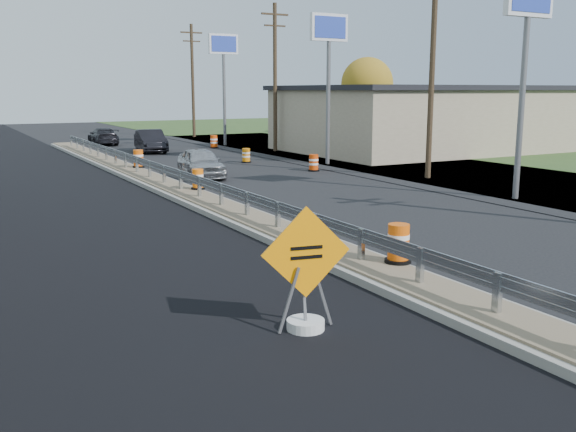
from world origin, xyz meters
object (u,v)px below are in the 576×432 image
caution_sign (306,299)px  car_silver (201,163)px  barrel_shoulder_near (314,163)px  barrel_median_far (138,159)px  barrel_median_mid (198,180)px  barrel_shoulder_mid (246,156)px  car_dark_mid (151,141)px  barrel_median_near (398,244)px  car_dark_far (103,136)px  barrel_shoulder_far (214,142)px

caution_sign → car_silver: 19.77m
barrel_shoulder_near → barrel_median_far: bearing=153.6°
barrel_median_mid → barrel_shoulder_mid: bearing=55.4°
barrel_median_mid → car_dark_mid: bearing=78.6°
barrel_median_mid → caution_sign: bearing=-104.0°
barrel_median_near → car_dark_far: (2.27, 37.50, -0.02)m
barrel_median_mid → barrel_shoulder_far: 20.50m
barrel_median_near → car_dark_mid: size_ratio=0.20×
barrel_shoulder_near → car_dark_far: size_ratio=0.19×
barrel_median_mid → barrel_shoulder_far: bearing=65.9°
barrel_median_far → car_dark_far: (2.27, 17.20, -0.02)m
car_dark_mid → car_dark_far: car_dark_mid is taller
barrel_median_near → barrel_shoulder_mid: (6.45, 21.57, -0.26)m
barrel_shoulder_mid → barrel_shoulder_far: bearing=78.4°
barrel_median_far → car_silver: car_silver is taller
barrel_shoulder_far → barrel_shoulder_near: bearing=-92.5°
barrel_median_mid → car_silver: size_ratio=0.19×
barrel_median_far → car_dark_mid: size_ratio=0.20×
car_dark_mid → barrel_median_mid: bearing=-94.2°
barrel_median_near → barrel_median_mid: barrel_median_near is taller
barrel_median_far → barrel_shoulder_mid: bearing=11.2°
barrel_median_mid → car_silver: (1.98, 4.76, 0.08)m
barrel_median_mid → barrel_shoulder_near: barrel_median_mid is taller
barrel_shoulder_mid → car_dark_far: bearing=104.7°
caution_sign → barrel_shoulder_far: size_ratio=2.37×
barrel_median_mid → barrel_shoulder_near: (7.75, 4.24, -0.20)m
barrel_median_mid → car_silver: bearing=67.4°
barrel_median_near → barrel_shoulder_near: barrel_median_near is taller
barrel_shoulder_mid → car_dark_far: (-4.18, 15.93, 0.24)m
barrel_median_far → barrel_shoulder_far: 13.53m
barrel_shoulder_mid → caution_sign: bearing=-113.0°
barrel_median_near → barrel_shoulder_far: size_ratio=0.96×
barrel_median_near → caution_sign: bearing=-150.4°
car_dark_mid → car_dark_far: size_ratio=1.03×
car_silver → barrel_shoulder_near: bearing=1.7°
car_silver → car_dark_far: (0.29, 20.53, -0.06)m
barrel_median_far → barrel_median_near: bearing=-90.0°
caution_sign → barrel_median_mid: caution_sign is taller
barrel_median_mid → barrel_shoulder_near: 8.84m
barrel_shoulder_mid → car_silver: bearing=-134.2°
barrel_median_far → barrel_shoulder_far: size_ratio=0.97×
caution_sign → barrel_shoulder_near: size_ratio=2.54×
car_silver → barrel_median_near: bearing=-89.8°
barrel_median_far → barrel_shoulder_near: bearing=-26.4°
barrel_shoulder_near → barrel_shoulder_far: (0.62, 14.47, 0.03)m
car_dark_mid → car_silver: bearing=-89.9°
barrel_shoulder_near → car_silver: (-5.78, 0.52, 0.28)m
car_dark_far → barrel_median_mid: bearing=88.1°
caution_sign → car_dark_far: 39.94m
barrel_shoulder_far → barrel_median_far: bearing=-128.2°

